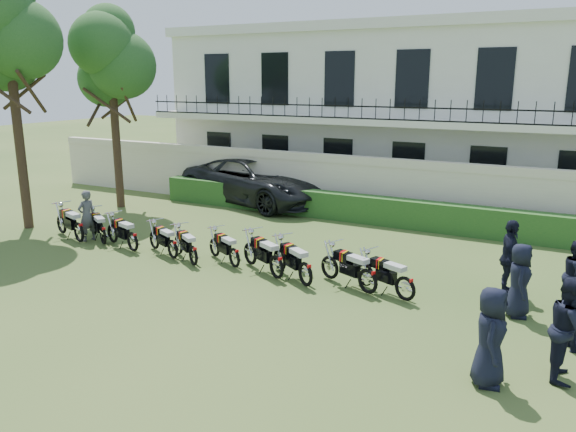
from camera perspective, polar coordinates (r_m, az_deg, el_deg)
name	(u,v)px	position (r m, az deg, el deg)	size (l,w,h in m)	color
ground	(241,280)	(14.85, -4.79, -6.48)	(100.00, 100.00, 0.00)	#375522
perimeter_wall	(353,186)	(21.48, 6.67, 3.09)	(30.00, 0.35, 2.30)	beige
hedge	(371,210)	(20.54, 8.41, 0.63)	(18.00, 0.60, 1.00)	#1A4A1B
building	(402,110)	(26.79, 11.52, 10.51)	(20.40, 9.60, 7.40)	silver
tree_west_mid	(7,30)	(21.28, -26.63, 16.56)	(3.40, 3.20, 8.82)	#473323
tree_west_near	(111,58)	(23.49, -17.54, 15.05)	(3.40, 3.20, 7.90)	#473323
motorcycle_0	(79,227)	(19.08, -20.50, -1.08)	(1.98, 0.88, 1.12)	black
motorcycle_1	(103,231)	(18.62, -18.31, -1.41)	(1.65, 1.04, 1.02)	black
motorcycle_2	(132,237)	(17.57, -15.53, -2.07)	(1.84, 0.80, 1.04)	black
motorcycle_3	(173,245)	(16.62, -11.65, -2.86)	(1.67, 0.85, 0.97)	black
motorcycle_4	(193,251)	(15.92, -9.62, -3.50)	(1.57, 1.04, 0.98)	black
motorcycle_5	(234,253)	(15.61, -5.48, -3.76)	(1.59, 0.91, 0.95)	black
motorcycle_6	(276,261)	(14.66, -1.18, -4.60)	(1.81, 1.06, 1.10)	black
motorcycle_7	(306,268)	(14.15, 1.79, -5.34)	(1.71, 1.15, 1.08)	black
motorcycle_8	(368,275)	(13.81, 8.13, -5.98)	(1.85, 0.92, 1.07)	black
motorcycle_9	(405,283)	(13.54, 11.85, -6.65)	(1.77, 0.87, 1.03)	black
suv	(257,181)	(23.58, -3.15, 3.59)	(3.16, 6.86, 1.91)	black
inspector	(87,216)	(19.18, -19.76, 0.02)	(0.61, 0.40, 1.66)	#525257
officer_0	(490,337)	(10.31, 19.87, -11.46)	(0.86, 0.56, 1.77)	black
officer_1	(570,329)	(11.01, 26.74, -10.21)	(0.91, 0.71, 1.87)	black
officer_3	(519,280)	(13.37, 22.44, -6.06)	(0.82, 0.53, 1.67)	black
officer_5	(509,258)	(14.56, 21.55, -3.97)	(1.10, 0.46, 1.87)	black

